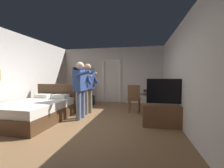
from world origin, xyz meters
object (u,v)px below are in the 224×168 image
Objects in this scene: bottle_on_table at (154,91)px; person_striped_shirt at (88,85)px; suitcase_small at (87,100)px; laptop at (148,93)px; bookshelf at (82,83)px; wooden_chair at (134,98)px; tv_flatscreen at (168,113)px; person_blue_shirt at (81,86)px; bed at (38,110)px; side_table at (149,101)px; suitcase_dark at (88,100)px.

bottle_on_table is 0.15× the size of person_striped_shirt.
laptop is at bearing -41.39° from suitcase_small.
bookshelf reaches higher than suitcase_small.
wooden_chair reaches higher than laptop.
person_blue_shirt is at bearing 175.92° from tv_flatscreen.
tv_flatscreen is 2.67m from person_striped_shirt.
bed is at bearing -117.27° from suitcase_small.
person_blue_shirt is (-2.03, -0.85, 0.25)m from laptop.
laptop is 2.06m from person_striped_shirt.
person_striped_shirt is (-2.06, -0.28, 0.53)m from side_table.
side_table is 2.14m from person_striped_shirt.
bookshelf is at bearing 112.92° from person_blue_shirt.
person_blue_shirt is 3.14× the size of suitcase_small.
suitcase_dark is at bearing -48.30° from bookshelf.
bookshelf is 2.42m from person_striped_shirt.
suitcase_small is (-0.03, 0.02, 0.00)m from suitcase_dark.
laptop is 0.20× the size of person_blue_shirt.
tv_flatscreen reaches higher than bed.
person_blue_shirt is (1.15, -2.73, 0.08)m from bookshelf.
bed is at bearing -86.60° from suitcase_dark.
bed reaches higher than side_table.
person_blue_shirt is (-2.47, 0.18, 0.65)m from tv_flatscreen.
person_blue_shirt is 3.27× the size of suitcase_dark.
bed is 3.61m from bottle_on_table.
bookshelf is (0.01, 3.12, 0.63)m from bed.
person_blue_shirt is at bearing -156.57° from side_table.
person_blue_shirt reaches higher than side_table.
bed is 3.19m from bookshelf.
bottle_on_table is 3.16m from suitcase_dark.
person_blue_shirt is at bearing -145.97° from wooden_chair.
bookshelf is 2.96m from person_blue_shirt.
bottle_on_table is at bearing -12.13° from laptop.
suitcase_small is at bearing 158.06° from suitcase_dark.
bookshelf is 4.68m from tv_flatscreen.
laptop is at bearing 113.51° from tv_flatscreen.
tv_flatscreen is 2.42× the size of suitcase_dark.
bed reaches higher than wooden_chair.
bookshelf reaches higher than person_striped_shirt.
bottle_on_table reaches higher than suitcase_dark.
laptop is (-0.45, 1.03, 0.40)m from tv_flatscreen.
side_table is (-0.41, 1.07, 0.12)m from tv_flatscreen.
bed reaches higher than suitcase_small.
laptop is 0.61× the size of suitcase_small.
laptop is 2.98m from suitcase_dark.
person_striped_shirt is at bearing 162.37° from tv_flatscreen.
suitcase_small is (-2.84, 1.33, -0.60)m from bottle_on_table.
side_table is at bearing 7.82° from person_striped_shirt.
bed is at bearing -90.25° from bookshelf.
suitcase_dark is at bearing 112.02° from person_striped_shirt.
bookshelf reaches higher than laptop.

